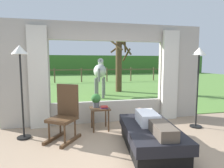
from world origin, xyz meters
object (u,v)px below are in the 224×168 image
Objects in this scene: rocking_chair at (65,113)px; floor_lamp_right at (199,63)px; potted_plant at (96,100)px; book_stack at (104,107)px; recliner_sofa at (150,137)px; horse at (100,71)px; floor_lamp_left at (20,64)px; side_table at (100,112)px; pasture_tree at (119,62)px; reclining_person at (152,121)px.

floor_lamp_right is (3.08, 0.06, 1.00)m from rocking_chair.
book_stack is at bearing -36.83° from potted_plant.
rocking_chair is 6.70× the size of book_stack.
potted_plant reaches higher than recliner_sofa.
floor_lamp_right reaches higher than recliner_sofa.
recliner_sofa is 0.99× the size of horse.
recliner_sofa is at bearing -23.64° from floor_lamp_left.
side_table is 0.18× the size of pasture_tree.
reclining_person is 0.75× the size of floor_lamp_right.
side_table is at bearing 171.65° from floor_lamp_right.
pasture_tree is at bearing 69.73° from potted_plant.
potted_plant is at bearing 143.13° from side_table.
floor_lamp_right is at bearing -2.72° from floor_lamp_left.
floor_lamp_left is 3.92m from floor_lamp_right.
book_stack reaches higher than recliner_sofa.
reclining_person is 1.54m from potted_plant.
floor_lamp_right reaches higher than potted_plant.
pasture_tree is (3.54, 5.62, 0.05)m from floor_lamp_left.
book_stack is at bearing 126.21° from reclining_person.
floor_lamp_left reaches higher than horse.
horse is (2.34, 4.48, -0.38)m from floor_lamp_left.
rocking_chair is 4.99m from horse.
book_stack is at bearing 127.28° from recliner_sofa.
reclining_person reaches higher than recliner_sofa.
recliner_sofa is at bearing 6.47° from rocking_chair.
floor_lamp_right is at bearing -9.49° from potted_plant.
reclining_person is (0.00, -0.05, 0.30)m from recliner_sofa.
book_stack is at bearing 54.70° from rocking_chair.
rocking_chair is at bearing -147.06° from potted_plant.
side_table is 2.58m from floor_lamp_right.
recliner_sofa is 2.22m from floor_lamp_right.
rocking_chair is at bearing -159.35° from book_stack.
potted_plant is (-0.08, 0.06, 0.28)m from side_table.
floor_lamp_left reaches higher than potted_plant.
potted_plant is 1.76m from floor_lamp_left.
rocking_chair reaches higher than potted_plant.
potted_plant is 0.17× the size of floor_lamp_right.
rocking_chair reaches higher than reclining_person.
rocking_chair is at bearing -178.98° from floor_lamp_right.
reclining_person is at bearing -24.65° from floor_lamp_left.
rocking_chair reaches higher than recliner_sofa.
rocking_chair reaches higher than book_stack.
reclining_person is at bearing -76.86° from horse.
side_table is at bearing 129.06° from recliner_sofa.
recliner_sofa is 1.41m from side_table.
floor_lamp_left is at bearing -177.13° from book_stack.
book_stack is 4.48m from horse.
recliner_sofa is at bearing -56.81° from potted_plant.
potted_plant is at bearing 7.82° from floor_lamp_left.
pasture_tree is (-0.38, 5.81, 0.05)m from floor_lamp_right.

